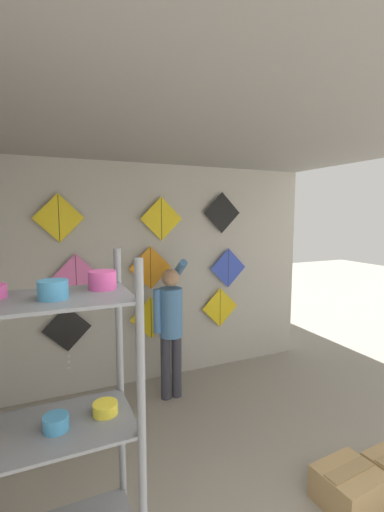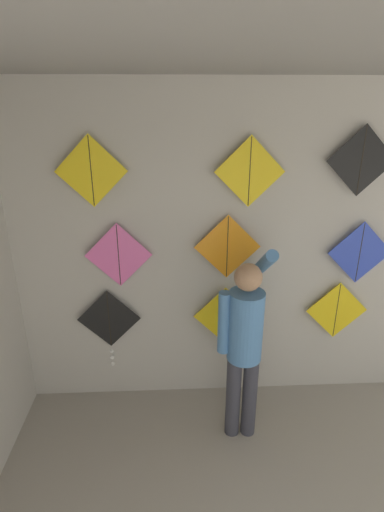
{
  "view_description": "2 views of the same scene",
  "coord_description": "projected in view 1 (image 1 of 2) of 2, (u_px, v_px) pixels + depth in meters",
  "views": [
    {
      "loc": [
        -1.31,
        -0.13,
        2.16
      ],
      "look_at": [
        0.4,
        3.75,
        1.65
      ],
      "focal_mm": 24.0,
      "sensor_mm": 36.0,
      "label": 1
    },
    {
      "loc": [
        -0.51,
        0.92,
        2.66
      ],
      "look_at": [
        -0.37,
        3.75,
        1.52
      ],
      "focal_mm": 28.0,
      "sensor_mm": 36.0,
      "label": 2
    }
  ],
  "objects": [
    {
      "name": "back_panel",
      "position": [
        153.0,
        274.0,
        4.44
      ],
      "size": [
        4.49,
        0.06,
        2.8
      ],
      "primitive_type": "cube",
      "color": "#BCB7AD",
      "rests_on": "ground"
    },
    {
      "name": "ceiling_slab",
      "position": [
        239.0,
        121.0,
        2.4
      ],
      "size": [
        4.49,
        4.85,
        0.04
      ],
      "primitive_type": "cube",
      "color": "gray"
    },
    {
      "name": "shelf_rack",
      "position": [
        29.0,
        499.0,
        1.21
      ],
      "size": [
        0.77,
        0.37,
        2.03
      ],
      "color": "slate",
      "rests_on": "ground"
    },
    {
      "name": "shopkeeper",
      "position": [
        170.0,
        321.0,
        3.99
      ],
      "size": [
        0.42,
        0.57,
        1.65
      ],
      "rotation": [
        0.0,
        0.0,
        -0.04
      ],
      "color": "#383842",
      "rests_on": "ground"
    },
    {
      "name": "cardboard_box",
      "position": [
        349.0,
        487.0,
        2.57
      ],
      "size": [
        0.47,
        0.41,
        0.28
      ],
      "rotation": [
        0.0,
        0.0,
        0.08
      ],
      "color": "tan",
      "rests_on": "ground"
    },
    {
      "name": "kite_0",
      "position": [
        67.0,
        332.0,
        3.99
      ],
      "size": [
        0.55,
        0.04,
        0.76
      ],
      "color": "black"
    },
    {
      "name": "kite_1",
      "position": [
        151.0,
        318.0,
        4.4
      ],
      "size": [
        0.55,
        0.01,
        0.55
      ],
      "color": "yellow"
    },
    {
      "name": "kite_2",
      "position": [
        220.0,
        307.0,
        4.8
      ],
      "size": [
        0.55,
        0.01,
        0.55
      ],
      "color": "yellow"
    },
    {
      "name": "kite_3",
      "position": [
        76.0,
        277.0,
        3.97
      ],
      "size": [
        0.55,
        0.01,
        0.55
      ],
      "color": "pink"
    },
    {
      "name": "kite_4",
      "position": [
        150.0,
        268.0,
        4.32
      ],
      "size": [
        0.55,
        0.01,
        0.55
      ],
      "color": "orange"
    },
    {
      "name": "kite_5",
      "position": [
        228.0,
        268.0,
        4.78
      ],
      "size": [
        0.55,
        0.01,
        0.55
      ],
      "color": "blue"
    },
    {
      "name": "kite_6",
      "position": [
        59.0,
        218.0,
        3.82
      ],
      "size": [
        0.55,
        0.01,
        0.55
      ],
      "color": "yellow"
    },
    {
      "name": "kite_7",
      "position": [
        161.0,
        219.0,
        4.31
      ],
      "size": [
        0.55,
        0.01,
        0.55
      ],
      "color": "yellow"
    },
    {
      "name": "kite_8",
      "position": [
        222.0,
        213.0,
        4.65
      ],
      "size": [
        0.55,
        0.01,
        0.55
      ],
      "color": "black"
    }
  ]
}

